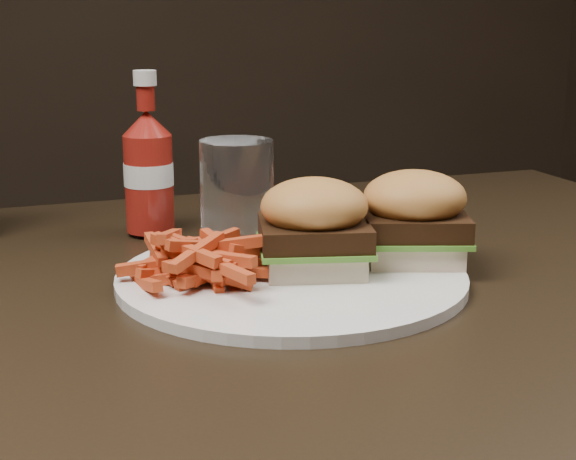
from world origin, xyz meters
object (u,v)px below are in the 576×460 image
object	(u,v)px
plate	(292,278)
tumbler	(237,198)
ketchup_bottle	(149,183)
dining_table	(247,300)

from	to	relation	value
plate	tumbler	distance (m)	0.15
ketchup_bottle	tumbler	bearing A→B (deg)	-46.34
plate	dining_table	bearing A→B (deg)	147.61
dining_table	ketchup_bottle	distance (m)	0.22
ketchup_bottle	tumbler	xyz separation A→B (m)	(0.08, -0.08, -0.01)
dining_table	plate	size ratio (longest dim) A/B	3.60
plate	ketchup_bottle	distance (m)	0.25
tumbler	plate	bearing A→B (deg)	-85.39
plate	ketchup_bottle	size ratio (longest dim) A/B	3.01
plate	ketchup_bottle	xyz separation A→B (m)	(-0.09, 0.23, 0.06)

